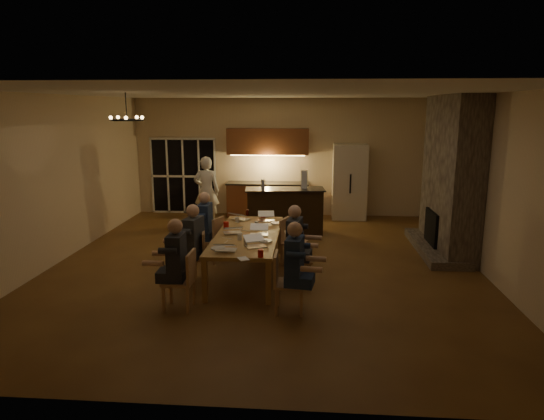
{
  "coord_description": "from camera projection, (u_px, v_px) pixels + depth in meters",
  "views": [
    {
      "loc": [
        0.84,
        -8.81,
        2.97
      ],
      "look_at": [
        0.12,
        0.3,
        1.01
      ],
      "focal_mm": 32.0,
      "sensor_mm": 36.0,
      "label": 1
    }
  ],
  "objects": [
    {
      "name": "can_cola",
      "position": [
        247.0,
        213.0,
        10.06
      ],
      "size": [
        0.07,
        0.07,
        0.12
      ],
      "primitive_type": "cylinder",
      "color": "#3F0F0C",
      "rests_on": "dining_table"
    },
    {
      "name": "person_right_mid",
      "position": [
        294.0,
        245.0,
        8.11
      ],
      "size": [
        0.68,
        0.68,
        1.38
      ],
      "primitive_type": null,
      "rotation": [
        0.0,
        0.0,
        1.43
      ],
      "color": "#252730",
      "rests_on": "ground"
    },
    {
      "name": "laptop_d",
      "position": [
        259.0,
        229.0,
        8.52
      ],
      "size": [
        0.33,
        0.3,
        0.23
      ],
      "primitive_type": null,
      "rotation": [
        0.0,
        0.0,
        0.05
      ],
      "color": "silver",
      "rests_on": "dining_table"
    },
    {
      "name": "right_wall",
      "position": [
        488.0,
        185.0,
        8.63
      ],
      "size": [
        0.04,
        9.0,
        3.2
      ],
      "primitive_type": "cube",
      "color": "#CCB290",
      "rests_on": "ground"
    },
    {
      "name": "person_left_far",
      "position": [
        205.0,
        227.0,
        9.33
      ],
      "size": [
        0.61,
        0.61,
        1.38
      ],
      "primitive_type": null,
      "rotation": [
        0.0,
        0.0,
        -1.59
      ],
      "color": "navy",
      "rests_on": "ground"
    },
    {
      "name": "laptop_b",
      "position": [
        256.0,
        240.0,
        7.79
      ],
      "size": [
        0.4,
        0.38,
        0.23
      ],
      "primitive_type": null,
      "rotation": [
        0.0,
        0.0,
        0.41
      ],
      "color": "silver",
      "rests_on": "dining_table"
    },
    {
      "name": "floor",
      "position": [
        264.0,
        265.0,
        9.27
      ],
      "size": [
        9.0,
        9.0,
        0.0
      ],
      "primitive_type": "plane",
      "color": "brown",
      "rests_on": "ground"
    },
    {
      "name": "dining_table",
      "position": [
        248.0,
        254.0,
        8.7
      ],
      "size": [
        1.1,
        2.81,
        0.75
      ],
      "primitive_type": "cube",
      "color": "#A37E41",
      "rests_on": "ground"
    },
    {
      "name": "standing_person",
      "position": [
        207.0,
        191.0,
        12.22
      ],
      "size": [
        0.65,
        0.44,
        1.76
      ],
      "primitive_type": "imported",
      "rotation": [
        0.0,
        0.0,
        3.17
      ],
      "color": "white",
      "rests_on": "ground"
    },
    {
      "name": "redcup_mid",
      "position": [
        226.0,
        225.0,
        9.01
      ],
      "size": [
        0.1,
        0.1,
        0.12
      ],
      "primitive_type": "cylinder",
      "color": "red",
      "rests_on": "dining_table"
    },
    {
      "name": "mug_front",
      "position": [
        240.0,
        237.0,
        8.22
      ],
      "size": [
        0.08,
        0.08,
        0.1
      ],
      "primitive_type": "cylinder",
      "color": "silver",
      "rests_on": "dining_table"
    },
    {
      "name": "refrigerator",
      "position": [
        349.0,
        182.0,
        12.96
      ],
      "size": [
        0.9,
        0.68,
        2.0
      ],
      "primitive_type": "cube",
      "color": "beige",
      "rests_on": "ground"
    },
    {
      "name": "notepad",
      "position": [
        243.0,
        259.0,
        7.18
      ],
      "size": [
        0.21,
        0.23,
        0.01
      ],
      "primitive_type": "cube",
      "rotation": [
        0.0,
        0.0,
        0.47
      ],
      "color": "white",
      "rests_on": "dining_table"
    },
    {
      "name": "bar_island",
      "position": [
        285.0,
        211.0,
        11.49
      ],
      "size": [
        1.92,
        0.87,
        1.08
      ],
      "primitive_type": "cube",
      "rotation": [
        0.0,
        0.0,
        0.1
      ],
      "color": "black",
      "rests_on": "ground"
    },
    {
      "name": "plate_near",
      "position": [
        266.0,
        241.0,
        8.13
      ],
      "size": [
        0.22,
        0.22,
        0.02
      ],
      "primitive_type": "cylinder",
      "color": "silver",
      "rests_on": "dining_table"
    },
    {
      "name": "chair_right_far",
      "position": [
        294.0,
        242.0,
        9.22
      ],
      "size": [
        0.56,
        0.56,
        0.89
      ],
      "primitive_type": null,
      "rotation": [
        0.0,
        0.0,
        1.23
      ],
      "color": "tan",
      "rests_on": "ground"
    },
    {
      "name": "redcup_near",
      "position": [
        261.0,
        253.0,
        7.27
      ],
      "size": [
        0.08,
        0.08,
        0.12
      ],
      "primitive_type": "cylinder",
      "color": "red",
      "rests_on": "dining_table"
    },
    {
      "name": "kitchenette",
      "position": [
        268.0,
        173.0,
        13.14
      ],
      "size": [
        2.24,
        0.68,
        2.4
      ],
      "primitive_type": null,
      "color": "brown",
      "rests_on": "ground"
    },
    {
      "name": "chair_left_far",
      "position": [
        210.0,
        239.0,
        9.4
      ],
      "size": [
        0.55,
        0.55,
        0.89
      ],
      "primitive_type": null,
      "rotation": [
        0.0,
        0.0,
        -1.87
      ],
      "color": "tan",
      "rests_on": "ground"
    },
    {
      "name": "person_left_mid",
      "position": [
        194.0,
        244.0,
        8.18
      ],
      "size": [
        0.71,
        0.71,
        1.38
      ],
      "primitive_type": null,
      "rotation": [
        0.0,
        0.0,
        -1.77
      ],
      "color": "#363940",
      "rests_on": "ground"
    },
    {
      "name": "chair_right_mid",
      "position": [
        298.0,
        259.0,
        8.19
      ],
      "size": [
        0.5,
        0.5,
        0.89
      ],
      "primitive_type": null,
      "rotation": [
        0.0,
        0.0,
        1.71
      ],
      "color": "tan",
      "rests_on": "ground"
    },
    {
      "name": "chair_right_near",
      "position": [
        289.0,
        283.0,
        7.08
      ],
      "size": [
        0.44,
        0.44,
        0.89
      ],
      "primitive_type": null,
      "rotation": [
        0.0,
        0.0,
        1.57
      ],
      "color": "tan",
      "rests_on": "ground"
    },
    {
      "name": "plate_left",
      "position": [
        218.0,
        248.0,
        7.71
      ],
      "size": [
        0.23,
        0.23,
        0.02
      ],
      "primitive_type": "cylinder",
      "color": "silver",
      "rests_on": "dining_table"
    },
    {
      "name": "french_doors",
      "position": [
        184.0,
        176.0,
        13.62
      ],
      "size": [
        1.86,
        0.08,
        2.1
      ],
      "primitive_type": "cube",
      "color": "black",
      "rests_on": "ground"
    },
    {
      "name": "ceiling",
      "position": [
        264.0,
        92.0,
        8.6
      ],
      "size": [
        8.0,
        9.0,
        0.04
      ],
      "primitive_type": "cube",
      "color": "white",
      "rests_on": "back_wall"
    },
    {
      "name": "fireplace",
      "position": [
        451.0,
        175.0,
        9.82
      ],
      "size": [
        0.58,
        2.5,
        3.2
      ],
      "primitive_type": "cube",
      "color": "#6E6356",
      "rests_on": "ground"
    },
    {
      "name": "bar_bottle",
      "position": [
        263.0,
        184.0,
        11.27
      ],
      "size": [
        0.08,
        0.08,
        0.24
      ],
      "primitive_type": "cylinder",
      "color": "#99999E",
      "rests_on": "bar_island"
    },
    {
      "name": "laptop_a",
      "position": [
        226.0,
        243.0,
        7.61
      ],
      "size": [
        0.32,
        0.28,
        0.23
      ],
      "primitive_type": null,
      "rotation": [
        0.0,
        0.0,
        3.13
      ],
      "color": "silver",
      "rests_on": "dining_table"
    },
    {
      "name": "chair_left_near",
      "position": [
        179.0,
        280.0,
        7.18
      ],
      "size": [
        0.45,
        0.45,
        0.89
      ],
      "primitive_type": null,
      "rotation": [
        0.0,
        0.0,
        -1.59
      ],
      "color": "tan",
      "rests_on": "ground"
    },
    {
      "name": "chair_left_mid",
      "position": [
        192.0,
        257.0,
        8.31
      ],
      "size": [
        0.52,
        0.52,
        0.89
      ],
      "primitive_type": null,
      "rotation": [
        0.0,
        0.0,
        -1.37
      ],
      "color": "tan",
      "rests_on": "ground"
    },
    {
      "name": "plate_far",
      "position": [
        277.0,
        223.0,
        9.38
      ],
      "size": [
        0.23,
        0.23,
        0.02
      ],
      "primitive_type": "cylinder",
      "color": "silver",
      "rests_on": "dining_table"
    },
    {
      "name": "chandelier",
      "position": [
        127.0,
        120.0,
        8.12
      ],
      "size": [
        0.56,
        0.56,
        0.03
      ],
      "primitive_type": "torus",
      "color": "black",
      "rests_on": "ceiling"
    },
    {
      "name": "person_right_near",
      "position": [
        294.0,
        269.0,
        6.96
      ],
      "size": [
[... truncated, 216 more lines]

